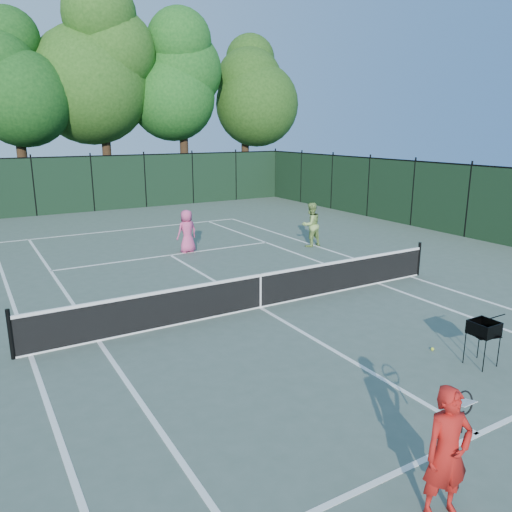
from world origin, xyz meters
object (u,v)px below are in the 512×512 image
player_pink (187,231)px  ball_hopper (484,328)px  loose_ball_midcourt (432,349)px  coach (447,453)px  player_green (311,225)px

player_pink → ball_hopper: size_ratio=1.76×
ball_hopper → loose_ball_midcourt: (-0.28, 0.92, -0.73)m
coach → player_green: player_green is taller
loose_ball_midcourt → coach: bearing=-138.3°
coach → ball_hopper: coach is taller
player_pink → ball_hopper: 11.50m
player_pink → player_green: (4.54, -1.54, 0.06)m
player_green → loose_ball_midcourt: 9.67m
coach → player_green: bearing=75.6°
player_green → ball_hopper: player_green is taller
player_green → ball_hopper: 10.40m
player_pink → loose_ball_midcourt: bearing=87.9°
coach → player_green: 14.05m
coach → loose_ball_midcourt: bearing=57.5°
player_pink → loose_ball_midcourt: player_pink is taller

